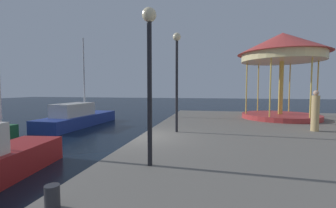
# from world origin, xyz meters

# --- Properties ---
(ground_plane) EXTENTS (120.00, 120.00, 0.00)m
(ground_plane) POSITION_xyz_m (0.00, 0.00, 0.00)
(ground_plane) COLOR black
(quay_dock) EXTENTS (14.43, 23.18, 0.80)m
(quay_dock) POSITION_xyz_m (7.21, 0.00, 0.40)
(quay_dock) COLOR slate
(quay_dock) RESTS_ON ground
(sailboat_blue) EXTENTS (2.40, 7.46, 6.69)m
(sailboat_blue) POSITION_xyz_m (-6.91, 6.11, 0.65)
(sailboat_blue) COLOR navy
(sailboat_blue) RESTS_ON ground
(carousel) EXTENTS (5.67, 5.67, 5.65)m
(carousel) POSITION_xyz_m (7.42, 7.24, 5.03)
(carousel) COLOR #B23333
(carousel) RESTS_ON quay_dock
(lamp_post_mid_promenade) EXTENTS (0.36, 0.36, 3.99)m
(lamp_post_mid_promenade) POSITION_xyz_m (1.46, -3.48, 3.55)
(lamp_post_mid_promenade) COLOR black
(lamp_post_mid_promenade) RESTS_ON quay_dock
(lamp_post_far_end) EXTENTS (0.36, 0.36, 4.49)m
(lamp_post_far_end) POSITION_xyz_m (1.40, 1.16, 3.85)
(lamp_post_far_end) COLOR black
(lamp_post_far_end) RESTS_ON quay_dock
(bollard_south) EXTENTS (0.24, 0.24, 0.40)m
(bollard_south) POSITION_xyz_m (0.49, -5.85, 1.00)
(bollard_south) COLOR #2D2D33
(bollard_south) RESTS_ON quay_dock
(person_far_corner) EXTENTS (0.34, 0.34, 1.91)m
(person_far_corner) POSITION_xyz_m (7.71, 2.66, 1.70)
(person_far_corner) COLOR tan
(person_far_corner) RESTS_ON quay_dock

